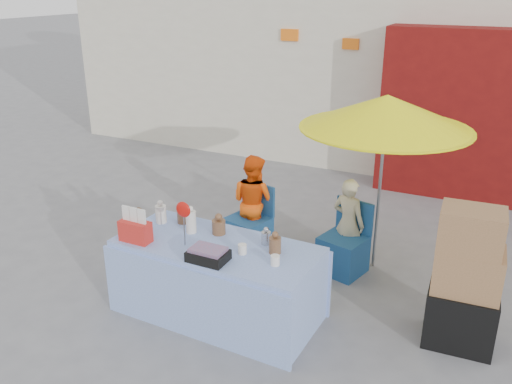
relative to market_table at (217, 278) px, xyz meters
The scene contains 9 objects.
ground 0.58m from the market_table, 102.87° to the left, with size 80.00×80.00×0.00m, color slate.
market_table is the anchor object (origin of this frame).
chair_left 1.47m from the market_table, 103.96° to the left, with size 0.58×0.57×0.85m.
chair_right 1.68m from the market_table, 57.62° to the left, with size 0.58×0.57×0.85m.
vendor_orange 1.60m from the market_table, 102.93° to the left, with size 0.60×0.47×1.23m, color #FF570D.
vendor_beige 1.80m from the market_table, 60.04° to the left, with size 0.41×0.27×1.13m, color #C4B88A.
umbrella 2.55m from the market_table, 54.93° to the left, with size 1.90×1.90×2.09m.
box_stack 2.38m from the market_table, 14.52° to the left, with size 0.65×0.55×1.38m.
tarp_bundle 0.95m from the market_table, 158.53° to the left, with size 0.68×0.54×0.30m, color yellow.
Camera 1 is at (2.55, -4.53, 3.24)m, focal length 38.00 mm.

